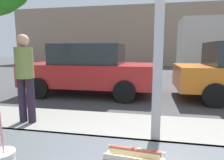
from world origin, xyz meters
TOP-DOWN VIEW (x-y plane):
  - ground_plane at (0.00, 8.00)m, footprint 60.00×60.00m
  - sidewalk_strip at (0.00, 1.60)m, footprint 16.00×2.80m
  - building_facade_far at (0.00, 18.44)m, footprint 28.00×1.20m
  - hotdog_tray_near at (-0.10, -0.17)m, footprint 0.29×0.12m
  - parked_car_red at (-2.03, 5.24)m, footprint 4.24×2.05m
  - pedestrian at (-2.28, 2.16)m, footprint 0.32×0.32m

SIDE VIEW (x-z plane):
  - ground_plane at x=0.00m, z-range 0.00..0.00m
  - sidewalk_strip at x=0.00m, z-range 0.00..0.13m
  - parked_car_red at x=-2.03m, z-range 0.02..1.69m
  - hotdog_tray_near at x=-0.10m, z-range 0.97..1.02m
  - pedestrian at x=-2.28m, z-range 0.25..1.88m
  - building_facade_far at x=0.00m, z-range 0.00..5.64m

